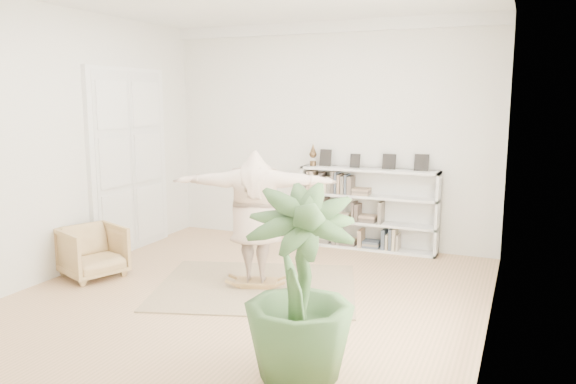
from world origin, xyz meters
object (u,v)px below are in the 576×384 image
object	(u,v)px
rocker_board	(256,282)
houseplant	(299,286)
armchair	(93,252)
person	(256,214)
bookshelf	(368,210)

from	to	relation	value
rocker_board	houseplant	xyz separation A→B (m)	(1.39, -1.99, 0.77)
armchair	person	bearing A→B (deg)	-55.98
armchair	houseplant	bearing A→B (deg)	-90.66
armchair	rocker_board	world-z (taller)	armchair
person	bookshelf	bearing A→B (deg)	-126.53
person	armchair	bearing A→B (deg)	-5.72
person	houseplant	xyz separation A→B (m)	(1.39, -1.99, -0.13)
armchair	rocker_board	bearing A→B (deg)	-55.98
person	houseplant	distance (m)	2.43
rocker_board	houseplant	size ratio (longest dim) A/B	0.36
armchair	houseplant	size ratio (longest dim) A/B	0.46
rocker_board	person	size ratio (longest dim) A/B	0.29
armchair	person	size ratio (longest dim) A/B	0.37
bookshelf	rocker_board	bearing A→B (deg)	-108.78
person	houseplant	world-z (taller)	person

